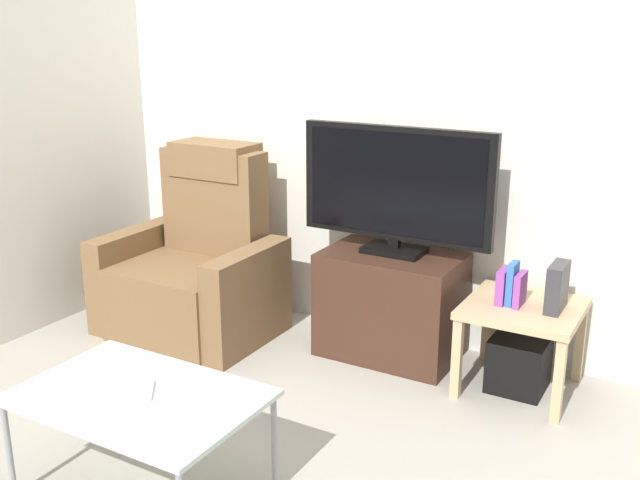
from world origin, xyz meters
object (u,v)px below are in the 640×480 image
object	(u,v)px
recliner_armchair	(196,268)
book_rightmost	(520,289)
tv_stand	(391,304)
coffee_table	(139,400)
book_middle	(512,284)
cell_phone	(144,391)
game_console	(557,287)
subwoofer_box	(519,363)
television	(396,187)
side_table	(523,318)
book_leftmost	(503,286)

from	to	relation	value
recliner_armchair	book_rightmost	distance (m)	1.86
tv_stand	coffee_table	xyz separation A→B (m)	(-0.30, -1.60, 0.11)
book_middle	book_rightmost	size ratio (longest dim) A/B	1.28
book_middle	cell_phone	size ratio (longest dim) A/B	1.39
book_rightmost	cell_phone	size ratio (longest dim) A/B	1.08
book_rightmost	game_console	size ratio (longest dim) A/B	0.71
tv_stand	coffee_table	distance (m)	1.63
subwoofer_box	coffee_table	xyz separation A→B (m)	(-1.02, -1.55, 0.26)
book_rightmost	tv_stand	bearing A→B (deg)	174.28
tv_stand	book_rightmost	xyz separation A→B (m)	(0.70, -0.07, 0.24)
tv_stand	recliner_armchair	bearing A→B (deg)	-168.46
book_rightmost	coffee_table	size ratio (longest dim) A/B	0.18
television	cell_phone	world-z (taller)	television
book_middle	coffee_table	size ratio (longest dim) A/B	0.23
side_table	book_rightmost	bearing A→B (deg)	-133.19
side_table	game_console	world-z (taller)	game_console
tv_stand	television	xyz separation A→B (m)	(0.00, 0.02, 0.64)
television	cell_phone	bearing A→B (deg)	-100.53
side_table	book_middle	distance (m)	0.18
subwoofer_box	book_rightmost	world-z (taller)	book_rightmost
cell_phone	subwoofer_box	bearing A→B (deg)	18.78
recliner_armchair	book_rightmost	world-z (taller)	recliner_armchair
coffee_table	television	bearing A→B (deg)	79.48
subwoofer_box	coffee_table	distance (m)	1.87
side_table	cell_phone	distance (m)	1.84
book_leftmost	recliner_armchair	bearing A→B (deg)	-174.70
book_leftmost	game_console	distance (m)	0.25
subwoofer_box	book_leftmost	world-z (taller)	book_leftmost
subwoofer_box	cell_phone	distance (m)	1.86
side_table	book_rightmost	xyz separation A→B (m)	(-0.02, -0.02, 0.15)
subwoofer_box	book_middle	world-z (taller)	book_middle
television	coffee_table	world-z (taller)	television
television	coffee_table	xyz separation A→B (m)	(-0.30, -1.62, -0.54)
subwoofer_box	coffee_table	bearing A→B (deg)	-123.31
subwoofer_box	book_rightmost	size ratio (longest dim) A/B	1.65
cell_phone	recliner_armchair	bearing A→B (deg)	84.61
coffee_table	book_middle	bearing A→B (deg)	57.89
book_rightmost	recliner_armchair	bearing A→B (deg)	-174.93
cell_phone	side_table	bearing A→B (deg)	18.78
book_rightmost	television	bearing A→B (deg)	172.76
book_leftmost	game_console	bearing A→B (deg)	6.98
tv_stand	book_rightmost	world-z (taller)	book_rightmost
subwoofer_box	book_middle	xyz separation A→B (m)	(-0.06, -0.02, 0.41)
tv_stand	game_console	world-z (taller)	game_console
book_middle	coffee_table	xyz separation A→B (m)	(-0.96, -1.53, -0.15)
tv_stand	subwoofer_box	distance (m)	0.74
game_console	coffee_table	world-z (taller)	game_console
television	book_rightmost	distance (m)	0.81
game_console	cell_phone	distance (m)	1.93
recliner_armchair	book_rightmost	size ratio (longest dim) A/B	6.65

